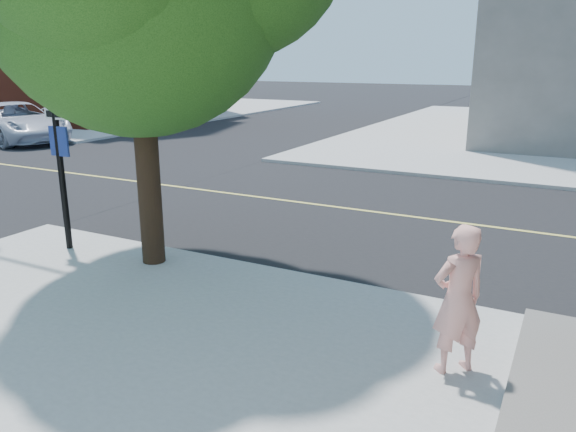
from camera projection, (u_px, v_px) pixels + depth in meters
The scene contains 5 objects.
ground at pixel (82, 236), 11.42m from camera, with size 140.00×140.00×0.00m, color black.
road_ew at pixel (210, 191), 15.26m from camera, with size 140.00×9.00×0.01m, color black.
sidewalk_nw at pixel (82, 108), 39.96m from camera, with size 26.00×25.00×0.12m, color #ABABAB.
man_on_phone at pixel (458, 299), 6.09m from camera, with size 0.62×0.41×1.71m, color #F7A89F.
car_a at pixel (16, 122), 24.11m from camera, with size 2.77×6.00×1.67m, color silver.
Camera 1 is at (8.74, -7.72, 3.51)m, focal length 34.97 mm.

